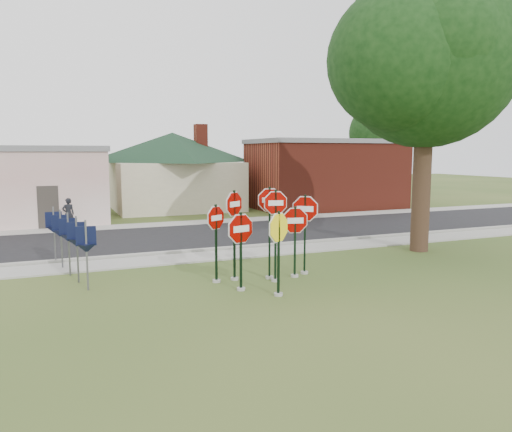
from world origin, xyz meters
name	(u,v)px	position (x,y,z in m)	size (l,w,h in m)	color
ground	(287,294)	(0.00, 0.00, 0.00)	(120.00, 120.00, 0.00)	#314D1D
sidewalk_near	(223,255)	(0.00, 5.50, 0.03)	(60.00, 1.60, 0.06)	gray
road	(191,237)	(0.00, 10.00, 0.02)	(60.00, 7.00, 0.04)	black
sidewalk_far	(170,224)	(0.00, 14.30, 0.03)	(60.00, 1.60, 0.06)	gray
curb	(214,249)	(0.00, 6.50, 0.07)	(60.00, 0.20, 0.14)	gray
stop_sign_center	(276,223)	(0.28, 1.36, 1.77)	(0.96, 0.24, 2.86)	gray
stop_sign_yellow	(279,242)	(-0.27, -0.04, 1.49)	(1.00, 0.55, 2.43)	gray
stop_sign_left	(241,240)	(-1.02, 0.84, 1.43)	(1.12, 0.33, 2.33)	gray
stop_sign_right	(295,232)	(1.06, 1.62, 1.43)	(1.09, 0.24, 2.34)	gray
stop_sign_back_right	(270,220)	(0.25, 1.74, 1.82)	(0.93, 0.38, 2.93)	gray
stop_sign_back_left	(234,222)	(-0.79, 2.00, 1.78)	(0.87, 0.57, 2.84)	gray
stop_sign_far_right	(305,222)	(1.54, 1.88, 1.67)	(0.96, 0.61, 2.65)	gray
stop_sign_far_left	(216,233)	(-1.39, 1.95, 1.48)	(0.86, 0.51, 2.44)	gray
route_sign_row	(69,237)	(-5.40, 4.50, 1.22)	(1.43, 4.63, 2.00)	#59595E
building_house	(173,155)	(2.00, 22.00, 3.65)	(11.60, 11.60, 6.20)	beige
building_brick	(326,173)	(12.00, 18.50, 2.40)	(10.20, 6.20, 4.75)	maroon
oak_tree	(427,57)	(7.50, 3.50, 7.43)	(10.45, 9.85, 10.87)	#301F15
bg_tree_right	(380,133)	(22.00, 26.00, 5.58)	(5.60, 5.60, 8.40)	#301F15
pedestrian	(68,214)	(-5.10, 14.07, 0.85)	(0.58, 0.38, 1.58)	black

